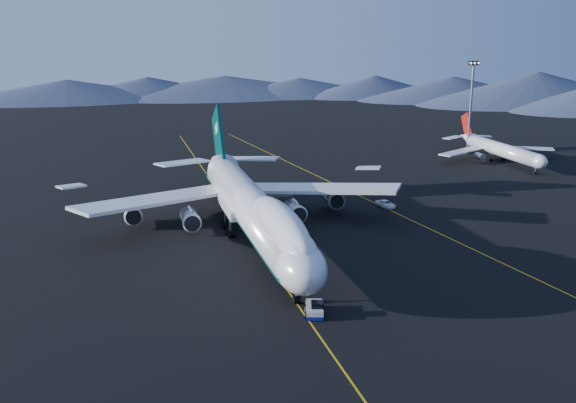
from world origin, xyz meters
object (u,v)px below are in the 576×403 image
object	(u,v)px
second_jet	(499,149)
boeing_747	(252,207)
pushback_tug	(315,310)
floodlight_mast	(471,107)
service_van	(386,204)

from	to	relation	value
second_jet	boeing_747	bearing A→B (deg)	-155.97
pushback_tug	floodlight_mast	world-z (taller)	floodlight_mast
floodlight_mast	service_van	bearing A→B (deg)	-134.66
floodlight_mast	pushback_tug	bearing A→B (deg)	-129.84
boeing_747	floodlight_mast	world-z (taller)	floodlight_mast
pushback_tug	second_jet	world-z (taller)	second_jet
pushback_tug	floodlight_mast	bearing A→B (deg)	66.17
second_jet	floodlight_mast	distance (m)	16.39
boeing_747	pushback_tug	world-z (taller)	boeing_747
boeing_747	pushback_tug	distance (m)	30.75
pushback_tug	service_van	distance (m)	51.68
boeing_747	second_jet	bearing A→B (deg)	30.65
pushback_tug	second_jet	size ratio (longest dim) A/B	0.12
boeing_747	second_jet	world-z (taller)	boeing_747
boeing_747	pushback_tug	bearing A→B (deg)	-87.61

